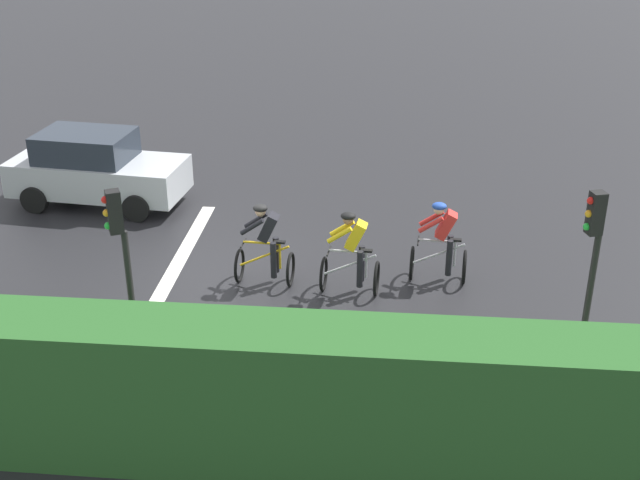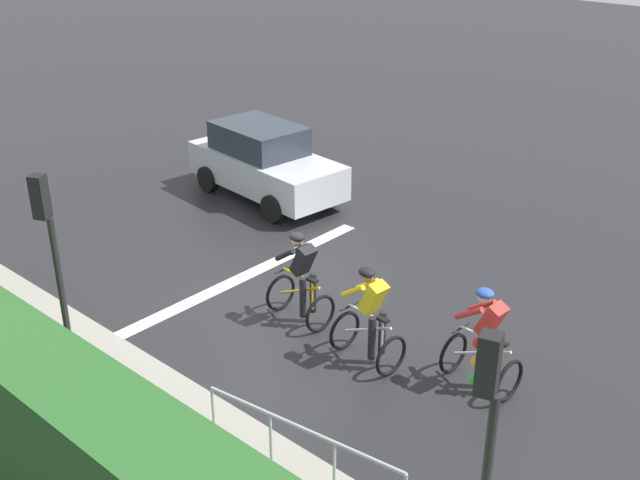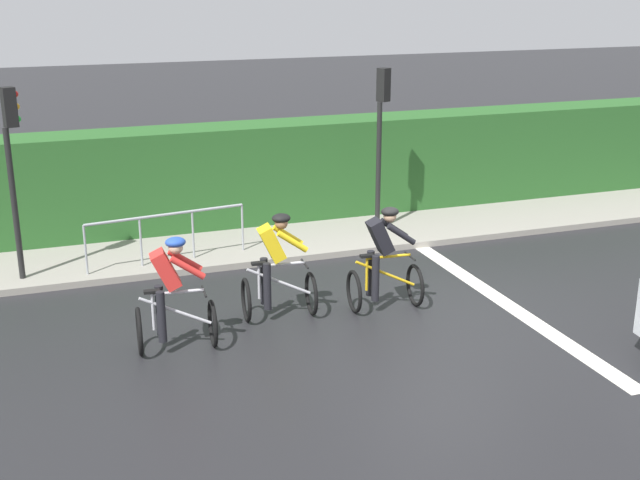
# 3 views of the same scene
# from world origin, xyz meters

# --- Properties ---
(ground_plane) EXTENTS (80.00, 80.00, 0.00)m
(ground_plane) POSITION_xyz_m (0.00, 0.00, 0.00)
(ground_plane) COLOR black
(sidewalk_kerb) EXTENTS (2.80, 22.00, 0.12)m
(sidewalk_kerb) POSITION_xyz_m (4.11, 2.00, 0.06)
(sidewalk_kerb) COLOR gray
(sidewalk_kerb) RESTS_ON ground
(stone_wall_low) EXTENTS (0.44, 22.00, 0.66)m
(stone_wall_low) POSITION_xyz_m (5.01, 2.00, 0.33)
(stone_wall_low) COLOR gray
(stone_wall_low) RESTS_ON ground
(hedge_wall) EXTENTS (1.10, 22.00, 2.14)m
(hedge_wall) POSITION_xyz_m (5.31, 2.00, 1.07)
(hedge_wall) COLOR #265623
(hedge_wall) RESTS_ON ground
(road_marking_stop_line) EXTENTS (7.00, 0.30, 0.01)m
(road_marking_stop_line) POSITION_xyz_m (0.00, -0.99, 0.00)
(road_marking_stop_line) COLOR silver
(road_marking_stop_line) RESTS_ON ground
(cyclist_lead) EXTENTS (0.76, 1.13, 1.66)m
(cyclist_lead) POSITION_xyz_m (-0.24, 4.34, 0.80)
(cyclist_lead) COLOR black
(cyclist_lead) RESTS_ON ground
(cyclist_second) EXTENTS (0.77, 1.13, 1.66)m
(cyclist_second) POSITION_xyz_m (0.39, 2.65, 0.80)
(cyclist_second) COLOR black
(cyclist_second) RESTS_ON ground
(cyclist_mid) EXTENTS (0.75, 1.12, 1.66)m
(cyclist_mid) POSITION_xyz_m (0.17, 0.97, 0.80)
(cyclist_mid) COLOR black
(cyclist_mid) RESTS_ON ground
(traffic_light_near_crossing) EXTENTS (0.27, 0.29, 3.34)m
(traffic_light_near_crossing) POSITION_xyz_m (3.80, -0.55, 2.22)
(traffic_light_near_crossing) COLOR black
(traffic_light_near_crossing) RESTS_ON ground
(traffic_light_far_junction) EXTENTS (0.25, 0.31, 3.34)m
(traffic_light_far_junction) POSITION_xyz_m (3.22, 6.26, 2.22)
(traffic_light_far_junction) COLOR black
(traffic_light_far_junction) RESTS_ON ground
(pedestrian_railing_kerbside) EXTENTS (0.44, 2.90, 1.03)m
(pedestrian_railing_kerbside) POSITION_xyz_m (3.21, 3.83, 0.76)
(pedestrian_railing_kerbside) COLOR #999EA3
(pedestrian_railing_kerbside) RESTS_ON ground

